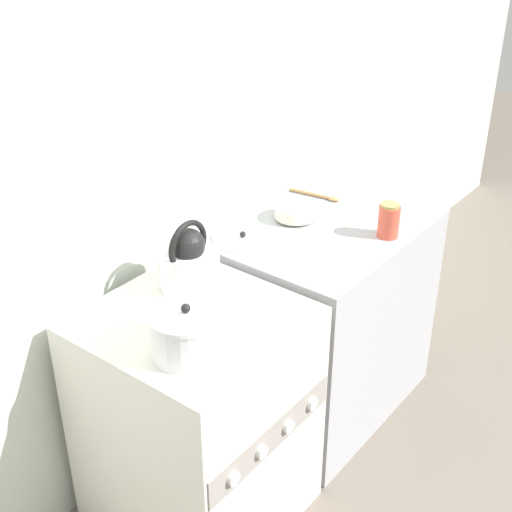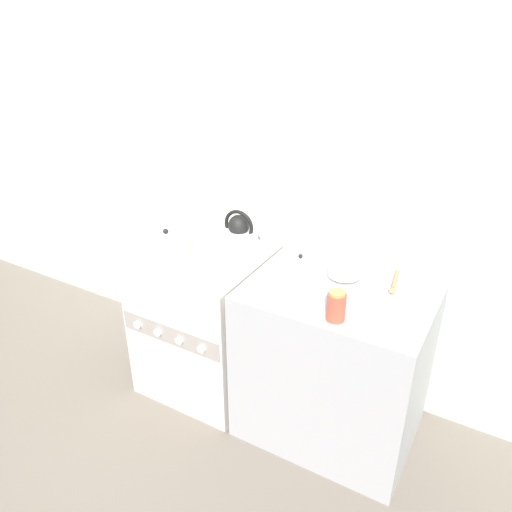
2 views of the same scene
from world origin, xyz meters
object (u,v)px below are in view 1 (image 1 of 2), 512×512
at_px(enamel_bowl, 295,212).
at_px(stove, 198,419).
at_px(storage_jar, 389,221).
at_px(cooking_pot, 187,333).
at_px(kettle, 189,262).
at_px(loose_pot_lid, 243,238).

bearing_deg(enamel_bowl, stove, -170.07).
xyz_separation_m(enamel_bowl, storage_jar, (0.10, -0.36, 0.03)).
height_order(cooking_pot, storage_jar, cooking_pot).
height_order(kettle, cooking_pot, kettle).
height_order(cooking_pot, enamel_bowl, cooking_pot).
height_order(stove, enamel_bowl, enamel_bowl).
relative_size(cooking_pot, storage_jar, 1.68).
bearing_deg(stove, enamel_bowl, 9.93).
height_order(stove, cooking_pot, cooking_pot).
xyz_separation_m(stove, loose_pot_lid, (0.49, 0.19, 0.44)).
bearing_deg(cooking_pot, storage_jar, -6.66).
relative_size(stove, enamel_bowl, 5.29).
height_order(stove, storage_jar, storage_jar).
bearing_deg(enamel_bowl, kettle, 179.02).
distance_m(stove, kettle, 0.55).
distance_m(cooking_pot, storage_jar, 0.99).
relative_size(stove, kettle, 3.30).
bearing_deg(enamel_bowl, loose_pot_lid, 167.79).
xyz_separation_m(stove, enamel_bowl, (0.75, 0.13, 0.47)).
bearing_deg(loose_pot_lid, storage_jar, -49.37).
bearing_deg(loose_pot_lid, cooking_pot, -154.53).
height_order(stove, loose_pot_lid, loose_pot_lid).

